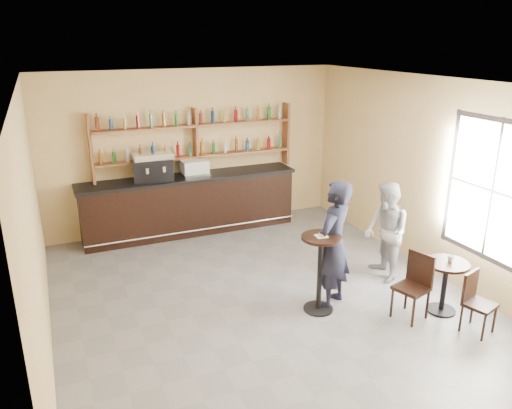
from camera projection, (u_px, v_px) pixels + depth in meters
name	position (u px, v px, depth m)	size (l,w,h in m)	color
floor	(265.00, 300.00, 7.53)	(7.00, 7.00, 0.00)	slate
ceiling	(266.00, 83.00, 6.51)	(7.00, 7.00, 0.00)	white
wall_back	(194.00, 150.00, 10.07)	(7.00, 7.00, 0.00)	#D8B77B
wall_front	(445.00, 325.00, 3.97)	(7.00, 7.00, 0.00)	#D8B77B
wall_left	(34.00, 231.00, 5.90)	(7.00, 7.00, 0.00)	#D8B77B
wall_right	(433.00, 177.00, 8.14)	(7.00, 7.00, 0.00)	#D8B77B
window_pane	(493.00, 191.00, 7.06)	(2.00, 2.00, 0.00)	white
window_frame	(492.00, 191.00, 7.06)	(0.04, 1.70, 2.10)	black
shelf_unit	(196.00, 141.00, 9.89)	(4.00, 0.26, 1.40)	brown
liquor_bottles	(195.00, 132.00, 9.83)	(3.68, 0.10, 1.00)	#8C5919
bar_counter	(190.00, 204.00, 10.00)	(4.32, 0.84, 1.17)	black
espresso_machine	(153.00, 166.00, 9.47)	(0.74, 0.48, 0.53)	black
pastry_case	(195.00, 168.00, 9.81)	(0.52, 0.41, 0.31)	silver
pedestal_table	(320.00, 274.00, 7.09)	(0.56, 0.56, 1.15)	black
napkin	(321.00, 236.00, 6.90)	(0.16, 0.16, 0.00)	white
donut	(322.00, 235.00, 6.89)	(0.12, 0.12, 0.04)	#CA8349
cup_pedestal	(327.00, 229.00, 7.02)	(0.12, 0.12, 0.09)	white
man_main	(333.00, 245.00, 7.13)	(0.69, 0.46, 1.90)	black
cafe_table	(444.00, 287.00, 7.11)	(0.61, 0.61, 0.78)	black
cup_cafe	(450.00, 259.00, 6.99)	(0.10, 0.10, 0.09)	white
chair_west	(411.00, 288.00, 6.92)	(0.41, 0.41, 0.94)	black
chair_south	(480.00, 304.00, 6.59)	(0.36, 0.36, 0.84)	black
patron_second	(386.00, 232.00, 7.97)	(0.79, 0.61, 1.62)	gray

